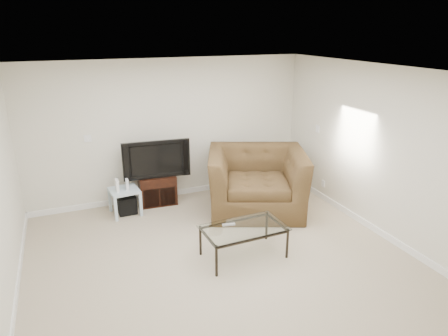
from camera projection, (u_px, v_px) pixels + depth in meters
name	position (u px, v px, depth m)	size (l,w,h in m)	color
floor	(224.00, 264.00, 5.31)	(5.00, 5.00, 0.00)	tan
ceiling	(223.00, 72.00, 4.47)	(5.00, 5.00, 0.00)	white
wall_back	(170.00, 130.00, 7.07)	(5.00, 0.02, 2.50)	silver
wall_right	(383.00, 153.00, 5.79)	(0.02, 5.00, 2.50)	silver
plate_back	(88.00, 138.00, 6.56)	(0.12, 0.02, 0.12)	white
plate_right_switch	(318.00, 129.00, 7.18)	(0.02, 0.09, 0.13)	white
plate_right_outlet	(323.00, 184.00, 7.23)	(0.02, 0.08, 0.12)	white
tv_stand	(157.00, 189.00, 7.09)	(0.63, 0.44, 0.53)	black
dvd_player	(157.00, 180.00, 7.00)	(0.36, 0.25, 0.05)	black
television	(156.00, 158.00, 6.87)	(1.06, 0.21, 0.66)	black
side_table	(125.00, 201.00, 6.68)	(0.46, 0.46, 0.44)	#ACBDD0
subwoofer	(127.00, 204.00, 6.73)	(0.30, 0.30, 0.30)	black
game_console	(117.00, 185.00, 6.51)	(0.05, 0.15, 0.20)	white
game_case	(127.00, 184.00, 6.59)	(0.05, 0.13, 0.17)	silver
recliner	(257.00, 171.00, 6.69)	(1.60, 1.04, 1.40)	#523A1E
coffee_table	(244.00, 242.00, 5.43)	(1.12, 0.63, 0.44)	black
remote	(229.00, 225.00, 5.41)	(0.18, 0.05, 0.02)	#B2B2B7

